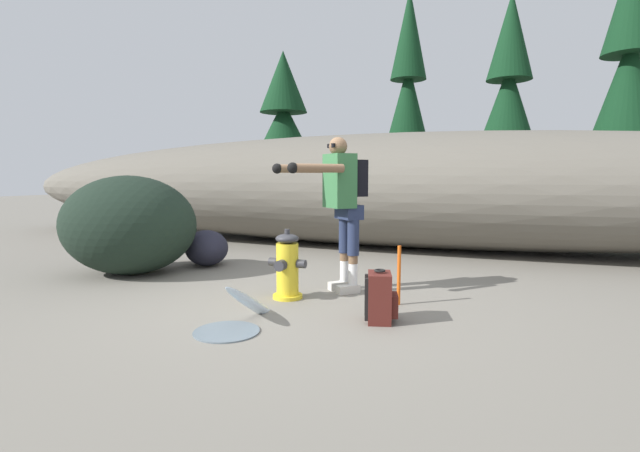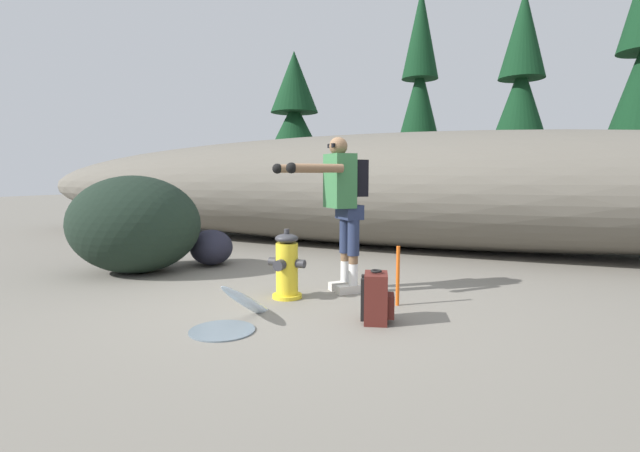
% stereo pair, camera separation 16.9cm
% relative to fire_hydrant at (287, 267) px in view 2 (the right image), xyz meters
% --- Properties ---
extents(ground_plane, '(56.00, 56.00, 0.04)m').
position_rel_fire_hydrant_xyz_m(ground_plane, '(0.14, 0.01, -0.36)').
color(ground_plane, slate).
extents(dirt_embankment, '(17.72, 3.20, 2.07)m').
position_rel_fire_hydrant_xyz_m(dirt_embankment, '(0.14, 4.17, 0.70)').
color(dirt_embankment, '#666056').
rests_on(dirt_embankment, ground_plane).
extents(fire_hydrant, '(0.41, 0.36, 0.74)m').
position_rel_fire_hydrant_xyz_m(fire_hydrant, '(0.00, 0.00, 0.00)').
color(fire_hydrant, yellow).
rests_on(fire_hydrant, ground_plane).
extents(hydrant_water_jet, '(0.55, 1.30, 0.68)m').
position_rel_fire_hydrant_xyz_m(hydrant_water_jet, '(0.00, -0.78, -0.27)').
color(hydrant_water_jet, silver).
rests_on(hydrant_water_jet, ground_plane).
extents(utility_worker, '(0.95, 0.97, 1.71)m').
position_rel_fire_hydrant_xyz_m(utility_worker, '(0.43, 0.47, 0.75)').
color(utility_worker, beige).
rests_on(utility_worker, ground_plane).
extents(spare_backpack, '(0.34, 0.34, 0.47)m').
position_rel_fire_hydrant_xyz_m(spare_backpack, '(1.11, -0.42, -0.12)').
color(spare_backpack, '#511E19').
rests_on(spare_backpack, ground_plane).
extents(boulder_large, '(2.14, 1.95, 1.30)m').
position_rel_fire_hydrant_xyz_m(boulder_large, '(-2.47, 0.36, 0.31)').
color(boulder_large, black).
rests_on(boulder_large, ground_plane).
extents(boulder_mid, '(0.98, 1.00, 0.51)m').
position_rel_fire_hydrant_xyz_m(boulder_mid, '(-1.88, 1.23, -0.08)').
color(boulder_mid, '#222230').
rests_on(boulder_mid, ground_plane).
extents(pine_tree_far_left, '(2.38, 2.38, 5.32)m').
position_rel_fire_hydrant_xyz_m(pine_tree_far_left, '(-4.71, 9.60, 2.69)').
color(pine_tree_far_left, '#47331E').
rests_on(pine_tree_far_left, ground_plane).
extents(pine_tree_left, '(1.83, 1.83, 7.40)m').
position_rel_fire_hydrant_xyz_m(pine_tree_left, '(-1.00, 11.41, 3.63)').
color(pine_tree_left, '#47331E').
rests_on(pine_tree_left, ground_plane).
extents(pine_tree_center, '(1.80, 1.80, 6.08)m').
position_rel_fire_hydrant_xyz_m(pine_tree_center, '(2.10, 9.20, 3.09)').
color(pine_tree_center, '#47331E').
rests_on(pine_tree_center, ground_plane).
extents(survey_stake, '(0.04, 0.04, 0.60)m').
position_rel_fire_hydrant_xyz_m(survey_stake, '(1.15, 0.18, -0.04)').
color(survey_stake, '#E55914').
rests_on(survey_stake, ground_plane).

